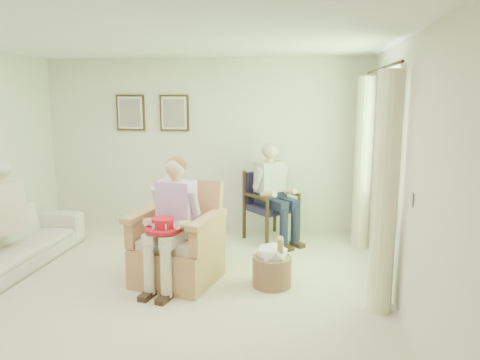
{
  "coord_description": "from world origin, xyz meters",
  "views": [
    {
      "loc": [
        1.63,
        -4.24,
        2.1
      ],
      "look_at": [
        0.79,
        1.24,
        1.05
      ],
      "focal_mm": 35.0,
      "sensor_mm": 36.0,
      "label": 1
    }
  ],
  "objects": [
    {
      "name": "floor",
      "position": [
        0.0,
        0.0,
        0.0
      ],
      "size": [
        5.5,
        5.5,
        0.0
      ],
      "primitive_type": "plane",
      "color": "beige",
      "rests_on": "ground"
    },
    {
      "name": "back_wall",
      "position": [
        0.0,
        2.75,
        1.3
      ],
      "size": [
        5.0,
        0.04,
        2.6
      ],
      "primitive_type": "cube",
      "color": "silver",
      "rests_on": "ground"
    },
    {
      "name": "right_wall",
      "position": [
        2.5,
        0.0,
        1.3
      ],
      "size": [
        0.04,
        5.5,
        2.6
      ],
      "primitive_type": "cube",
      "color": "silver",
      "rests_on": "ground"
    },
    {
      "name": "ceiling",
      "position": [
        0.0,
        0.0,
        2.6
      ],
      "size": [
        5.0,
        5.5,
        0.02
      ],
      "primitive_type": "cube",
      "color": "white",
      "rests_on": "back_wall"
    },
    {
      "name": "window",
      "position": [
        2.46,
        1.2,
        1.58
      ],
      "size": [
        0.13,
        2.5,
        1.63
      ],
      "color": "#2D6B23",
      "rests_on": "right_wall"
    },
    {
      "name": "curtain_left",
      "position": [
        2.33,
        0.22,
        1.15
      ],
      "size": [
        0.34,
        0.34,
        2.3
      ],
      "primitive_type": "cylinder",
      "color": "beige",
      "rests_on": "ground"
    },
    {
      "name": "curtain_right",
      "position": [
        2.33,
        2.18,
        1.15
      ],
      "size": [
        0.34,
        0.34,
        2.3
      ],
      "primitive_type": "cylinder",
      "color": "beige",
      "rests_on": "ground"
    },
    {
      "name": "framed_print_left",
      "position": [
        -1.15,
        2.71,
        1.78
      ],
      "size": [
        0.45,
        0.05,
        0.55
      ],
      "color": "#382114",
      "rests_on": "back_wall"
    },
    {
      "name": "framed_print_right",
      "position": [
        -0.45,
        2.71,
        1.78
      ],
      "size": [
        0.45,
        0.05,
        0.55
      ],
      "color": "#382114",
      "rests_on": "back_wall"
    },
    {
      "name": "wicker_armchair",
      "position": [
        0.19,
        0.59,
        0.35
      ],
      "size": [
        0.87,
        0.86,
        1.11
      ],
      "rotation": [
        0.0,
        0.0,
        -0.21
      ],
      "color": "tan",
      "rests_on": "ground"
    },
    {
      "name": "wood_armchair",
      "position": [
        1.09,
        2.34,
        0.53
      ],
      "size": [
        0.63,
        0.59,
        0.96
      ],
      "rotation": [
        0.0,
        0.0,
        0.76
      ],
      "color": "black",
      "rests_on": "ground"
    },
    {
      "name": "sofa",
      "position": [
        -1.95,
        0.69,
        0.31
      ],
      "size": [
        2.15,
        0.84,
        0.63
      ],
      "primitive_type": "imported",
      "rotation": [
        0.0,
        0.0,
        1.57
      ],
      "color": "silver",
      "rests_on": "ground"
    },
    {
      "name": "person_wicker",
      "position": [
        0.19,
        0.45,
        0.82
      ],
      "size": [
        0.4,
        0.63,
        1.38
      ],
      "rotation": [
        0.0,
        0.0,
        -0.21
      ],
      "color": "beige",
      "rests_on": "ground"
    },
    {
      "name": "person_dark",
      "position": [
        1.09,
        2.18,
        0.8
      ],
      "size": [
        0.4,
        0.63,
        1.36
      ],
      "rotation": [
        0.0,
        0.0,
        0.76
      ],
      "color": "#171A33",
      "rests_on": "ground"
    },
    {
      "name": "red_hat",
      "position": [
        0.14,
        0.25,
        0.73
      ],
      "size": [
        0.38,
        0.38,
        0.14
      ],
      "color": "#B51220",
      "rests_on": "person_wicker"
    },
    {
      "name": "hatbox",
      "position": [
        1.25,
        0.6,
        0.24
      ],
      "size": [
        0.55,
        0.55,
        0.63
      ],
      "color": "tan",
      "rests_on": "ground"
    }
  ]
}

